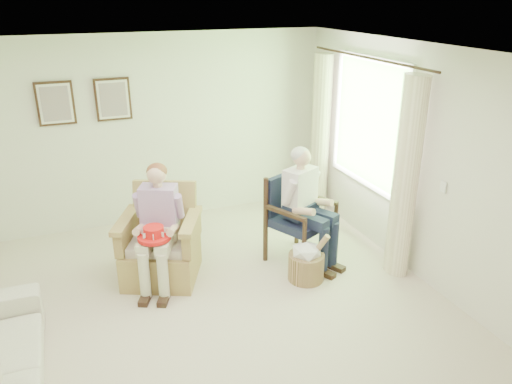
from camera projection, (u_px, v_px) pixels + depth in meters
The scene contains 15 objects.
floor at pixel (212, 326), 4.94m from camera, with size 5.50×5.50×0.00m, color beige.
back_wall at pixel (150, 131), 6.82m from camera, with size 5.00×0.04×2.60m, color silver.
right_wall at pixel (433, 171), 5.31m from camera, with size 0.04×5.50×2.60m, color silver.
ceiling at pixel (201, 57), 3.97m from camera, with size 5.00×5.50×0.02m, color white.
window at pixel (369, 120), 6.22m from camera, with size 0.13×2.50×1.63m.
curtain_left at pixel (405, 180), 5.50m from camera, with size 0.34×0.34×2.30m, color #FFECC7.
curtain_right at pixel (320, 135), 7.19m from camera, with size 0.34×0.34×2.30m, color #FFECC7.
framed_print_left at pixel (56, 104), 6.22m from camera, with size 0.45×0.05×0.55m.
framed_print_right at pixel (113, 99), 6.46m from camera, with size 0.45×0.05×0.55m.
wicker_armchair at pixel (160, 250), 5.70m from camera, with size 0.83×0.82×1.06m.
wood_armchair at pixel (298, 213), 6.05m from camera, with size 0.68×0.64×1.05m.
person_wicker at pixel (160, 218), 5.41m from camera, with size 0.40×0.63×1.36m.
person_dark at pixel (305, 199), 5.81m from camera, with size 0.40×0.63×1.41m.
red_hat at pixel (154, 234), 5.25m from camera, with size 0.35×0.35×0.14m.
hatbox at pixel (307, 261), 5.67m from camera, with size 0.54×0.54×0.60m.
Camera 1 is at (-1.10, -3.95, 3.09)m, focal length 35.00 mm.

